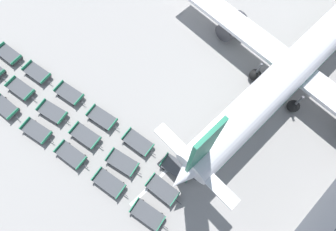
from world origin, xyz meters
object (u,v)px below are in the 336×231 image
(baggage_dolly_row_near_col_b, at_px, (5,107))
(baggage_dolly_row_mid_b_col_d, at_px, (102,118))
(baggage_dolly_row_mid_a_col_b, at_px, (21,89))
(baggage_dolly_row_mid_a_col_c, at_px, (53,112))
(baggage_dolly_row_mid_a_col_e, at_px, (122,162))
(airplane, at_px, (301,60))
(baggage_dolly_row_near_col_d, at_px, (71,155))
(baggage_dolly_row_mid_b_col_b, at_px, (37,73))
(baggage_dolly_row_mid_b_col_a, at_px, (9,55))
(baggage_dolly_row_mid_a_col_f, at_px, (162,189))
(baggage_dolly_row_near_col_f, at_px, (148,214))
(baggage_dolly_row_mid_b_col_c, at_px, (70,94))
(baggage_dolly_row_near_col_c, at_px, (37,131))
(baggage_dolly_row_near_col_e, at_px, (109,183))
(baggage_dolly_row_mid_b_col_f, at_px, (177,168))
(baggage_dolly_row_mid_b_col_e, at_px, (138,142))
(baggage_dolly_row_mid_a_col_d, at_px, (86,136))

(baggage_dolly_row_near_col_b, xyz_separation_m, baggage_dolly_row_mid_b_col_d, (8.14, 6.72, 0.00))
(baggage_dolly_row_mid_a_col_b, height_order, baggage_dolly_row_mid_a_col_c, same)
(baggage_dolly_row_mid_a_col_b, xyz_separation_m, baggage_dolly_row_mid_a_col_e, (13.90, 2.83, 0.00))
(airplane, xyz_separation_m, baggage_dolly_row_near_col_d, (-9.49, -22.90, -3.05))
(baggage_dolly_row_mid_a_col_b, relative_size, baggage_dolly_row_mid_b_col_b, 1.00)
(baggage_dolly_row_near_col_d, height_order, baggage_dolly_row_mid_b_col_a, same)
(baggage_dolly_row_mid_a_col_e, relative_size, baggage_dolly_row_mid_a_col_f, 1.00)
(baggage_dolly_row_near_col_f, relative_size, baggage_dolly_row_mid_a_col_c, 1.00)
(baggage_dolly_row_mid_b_col_b, bearing_deg, baggage_dolly_row_mid_a_col_f, 4.43)
(baggage_dolly_row_mid_b_col_a, bearing_deg, baggage_dolly_row_mid_b_col_c, 12.97)
(airplane, height_order, baggage_dolly_row_near_col_d, airplane)
(baggage_dolly_row_mid_b_col_a, distance_m, baggage_dolly_row_mid_b_col_d, 13.98)
(baggage_dolly_row_near_col_c, bearing_deg, baggage_dolly_row_near_col_e, 12.80)
(baggage_dolly_row_mid_a_col_c, height_order, baggage_dolly_row_mid_a_col_f, same)
(baggage_dolly_row_near_col_d, relative_size, baggage_dolly_row_mid_b_col_a, 1.00)
(baggage_dolly_row_near_col_f, relative_size, baggage_dolly_row_mid_a_col_b, 1.00)
(baggage_dolly_row_mid_b_col_f, bearing_deg, baggage_dolly_row_near_col_e, -121.25)
(baggage_dolly_row_mid_a_col_e, xyz_separation_m, baggage_dolly_row_mid_b_col_c, (-9.74, 0.69, 0.00))
(baggage_dolly_row_mid_b_col_e, bearing_deg, baggage_dolly_row_mid_a_col_e, -79.19)
(baggage_dolly_row_near_col_f, height_order, baggage_dolly_row_mid_a_col_f, same)
(baggage_dolly_row_near_col_c, bearing_deg, baggage_dolly_row_mid_b_col_d, 58.74)
(airplane, bearing_deg, baggage_dolly_row_near_col_e, -102.25)
(baggage_dolly_row_mid_b_col_d, relative_size, baggage_dolly_row_mid_b_col_f, 1.00)
(airplane, height_order, baggage_dolly_row_mid_a_col_c, airplane)
(baggage_dolly_row_near_col_f, bearing_deg, baggage_dolly_row_mid_a_col_f, 104.99)
(baggage_dolly_row_mid_b_col_c, height_order, baggage_dolly_row_mid_b_col_f, same)
(baggage_dolly_row_mid_b_col_b, bearing_deg, baggage_dolly_row_near_col_c, -33.59)
(baggage_dolly_row_mid_a_col_e, distance_m, baggage_dolly_row_mid_b_col_a, 18.79)
(baggage_dolly_row_near_col_c, distance_m, baggage_dolly_row_mid_b_col_d, 6.74)
(baggage_dolly_row_near_col_d, xyz_separation_m, baggage_dolly_row_mid_b_col_e, (3.63, 5.65, 0.00))
(baggage_dolly_row_near_col_c, distance_m, baggage_dolly_row_mid_a_col_c, 2.47)
(baggage_dolly_row_mid_b_col_c, height_order, baggage_dolly_row_mid_b_col_d, same)
(baggage_dolly_row_near_col_f, xyz_separation_m, baggage_dolly_row_mid_b_col_e, (-5.71, 3.87, 0.00))
(baggage_dolly_row_mid_a_col_b, distance_m, baggage_dolly_row_mid_a_col_f, 18.88)
(baggage_dolly_row_mid_b_col_e, bearing_deg, baggage_dolly_row_near_col_c, -140.29)
(airplane, xyz_separation_m, baggage_dolly_row_mid_a_col_b, (-19.28, -22.53, -3.05))
(baggage_dolly_row_near_col_f, bearing_deg, baggage_dolly_row_mid_b_col_a, 179.92)
(baggage_dolly_row_mid_b_col_e, bearing_deg, baggage_dolly_row_mid_a_col_c, -153.62)
(baggage_dolly_row_near_col_c, relative_size, baggage_dolly_row_near_col_e, 1.00)
(baggage_dolly_row_near_col_b, relative_size, baggage_dolly_row_near_col_e, 1.00)
(baggage_dolly_row_near_col_f, distance_m, baggage_dolly_row_mid_b_col_a, 23.98)
(baggage_dolly_row_mid_a_col_b, xyz_separation_m, baggage_dolly_row_mid_b_col_f, (17.97, 6.31, 0.00))
(baggage_dolly_row_near_col_b, distance_m, baggage_dolly_row_mid_a_col_c, 5.21)
(baggage_dolly_row_mid_b_col_e, bearing_deg, baggage_dolly_row_mid_a_col_d, -141.04)
(baggage_dolly_row_mid_b_col_c, xyz_separation_m, baggage_dolly_row_mid_b_col_d, (4.68, 0.81, 0.00))
(baggage_dolly_row_mid_b_col_c, bearing_deg, baggage_dolly_row_mid_b_col_b, -166.84)
(baggage_dolly_row_near_col_b, bearing_deg, airplane, 53.30)
(baggage_dolly_row_near_col_c, xyz_separation_m, baggage_dolly_row_mid_b_col_b, (-5.83, 3.87, 0.00))
(baggage_dolly_row_near_col_b, height_order, baggage_dolly_row_mid_a_col_e, same)
(baggage_dolly_row_near_col_e, relative_size, baggage_dolly_row_mid_b_col_a, 1.00)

